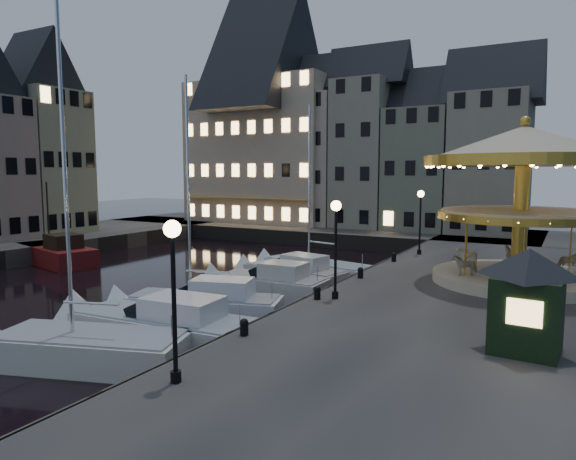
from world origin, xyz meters
The scene contains 30 objects.
ground centered at (0.00, 0.00, 0.00)m, with size 160.00×160.00×0.00m, color black.
quay_east centered at (14.00, 6.00, 0.65)m, with size 16.00×56.00×1.30m, color #474442.
quay_north centered at (-8.00, 28.00, 0.65)m, with size 44.00×12.00×1.30m, color #474442.
quaywall_e centered at (6.00, 6.00, 0.65)m, with size 0.15×44.00×1.30m, color #47423A.
quaywall_n centered at (-6.00, 22.00, 0.65)m, with size 48.00×0.15×1.30m, color #47423A.
quaywall_w centered at (-18.00, 2.00, 0.65)m, with size 0.15×44.00×1.30m, color #47423A.
streetlamp_a centered at (7.20, -9.00, 4.02)m, with size 0.44×0.44×4.17m.
streetlamp_b centered at (7.20, 1.00, 4.02)m, with size 0.44×0.44×4.17m.
streetlamp_c centered at (7.20, 14.50, 4.02)m, with size 0.44×0.44×4.17m.
bollard_a centered at (6.60, -5.00, 1.60)m, with size 0.30×0.30×0.57m.
bollard_b centered at (6.60, 0.50, 1.60)m, with size 0.30×0.30×0.57m.
bollard_c centered at (6.60, 5.50, 1.60)m, with size 0.30×0.30×0.57m.
bollard_d centered at (6.60, 11.00, 1.60)m, with size 0.30×0.30×0.57m.
townhouse_na centered at (-19.50, 30.00, 7.78)m, with size 5.50×8.00×12.80m.
townhouse_nb centered at (-14.05, 30.00, 8.28)m, with size 6.16×8.00×13.80m.
townhouse_nc centered at (-8.00, 30.00, 8.78)m, with size 6.82×8.00×14.80m.
townhouse_nd centered at (-2.25, 30.00, 9.28)m, with size 5.50×8.00×15.80m.
townhouse_ne centered at (3.20, 30.00, 7.78)m, with size 6.16×8.00×12.80m.
townhouse_nf centered at (9.25, 30.00, 8.28)m, with size 6.82×8.00×13.80m.
townhouse_wc centered at (-26.00, 10.95, 8.48)m, with size 8.80×5.50×14.20m.
hotel_corner centered at (-14.00, 30.00, 9.78)m, with size 17.60×9.00×16.80m.
motorboat_a centered at (1.06, -7.21, 0.54)m, with size 7.72×4.70×12.89m.
motorboat_b centered at (1.82, -4.09, 0.64)m, with size 8.65×3.08×2.15m.
motorboat_c centered at (1.25, -0.92, 0.68)m, with size 7.89×4.12×10.53m.
motorboat_d centered at (1.65, 4.30, 0.64)m, with size 6.96×2.37×2.15m.
motorboat_e centered at (1.43, 7.33, 0.64)m, with size 7.45×3.39×2.15m.
motorboat_f centered at (1.60, 9.85, 0.53)m, with size 8.38×3.80×11.10m.
red_fishing_boat centered at (-16.82, 5.35, 0.71)m, with size 8.52×4.74×6.12m.
carousel centered at (13.68, 8.03, 6.54)m, with size 9.09×9.09×7.95m.
ticket_kiosk centered at (14.80, -2.15, 3.40)m, with size 3.02×3.02×3.54m.
Camera 1 is at (15.84, -18.60, 6.65)m, focal length 32.00 mm.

